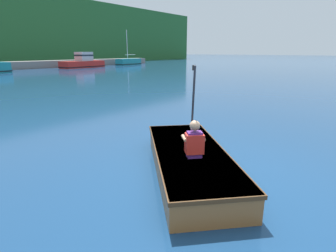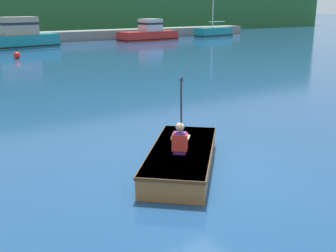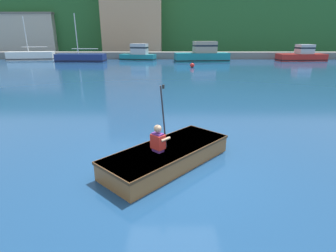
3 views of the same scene
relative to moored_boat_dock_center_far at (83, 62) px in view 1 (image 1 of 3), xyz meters
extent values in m
plane|color=navy|center=(-16.77, -29.38, -0.67)|extent=(300.00, 300.00, 0.00)
cube|color=red|center=(-0.08, -0.01, -0.24)|extent=(6.11, 2.52, 0.86)
cube|color=black|center=(-0.08, -0.01, -0.52)|extent=(6.15, 2.56, 0.10)
cube|color=#B2B2B7|center=(0.22, 0.02, 0.76)|extent=(1.97, 1.75, 1.15)
cube|color=#19232D|center=(0.22, 0.02, 0.91)|extent=(1.99, 1.78, 0.20)
cube|color=#197A84|center=(8.37, 0.24, -0.19)|extent=(4.69, 2.07, 0.97)
cube|color=black|center=(8.37, 0.24, -0.50)|extent=(4.73, 2.11, 0.10)
cylinder|color=silver|center=(8.14, 0.21, 2.43)|extent=(0.10, 0.10, 4.26)
cylinder|color=silver|center=(8.82, 0.30, 0.90)|extent=(2.48, 0.40, 0.07)
cube|color=#935B2D|center=(-16.91, -28.95, -0.46)|extent=(3.06, 3.16, 0.43)
cube|color=#513219|center=(-16.91, -28.95, -0.27)|extent=(3.11, 3.21, 0.06)
cube|color=#513219|center=(-16.91, -28.95, -0.28)|extent=(2.59, 2.68, 0.02)
cone|color=#935B2D|center=(-15.85, -27.83, -0.43)|extent=(0.58, 0.58, 0.39)
cube|color=#935B2D|center=(-17.07, -29.13, -0.29)|extent=(0.93, 0.88, 0.03)
cube|color=#592672|center=(-17.12, -29.19, -0.02)|extent=(0.28, 0.28, 0.43)
cube|color=red|center=(-17.12, -29.19, 0.00)|extent=(0.36, 0.35, 0.33)
sphere|color=tan|center=(-17.12, -29.19, 0.30)|extent=(0.17, 0.17, 0.17)
cylinder|color=tan|center=(-16.95, -29.22, 0.06)|extent=(0.22, 0.23, 0.06)
cylinder|color=tan|center=(-17.17, -29.02, 0.06)|extent=(0.22, 0.23, 0.06)
cylinder|color=#232328|center=(-17.00, -29.06, 0.51)|extent=(0.16, 0.17, 1.45)
cylinder|color=black|center=(-17.00, -29.06, 1.19)|extent=(0.05, 0.05, 0.08)
camera|label=1|loc=(-20.51, -31.40, 1.45)|focal=28.00mm
camera|label=2|loc=(-21.63, -35.47, 2.53)|focal=45.00mm
camera|label=3|loc=(-16.87, -34.56, 2.18)|focal=28.00mm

